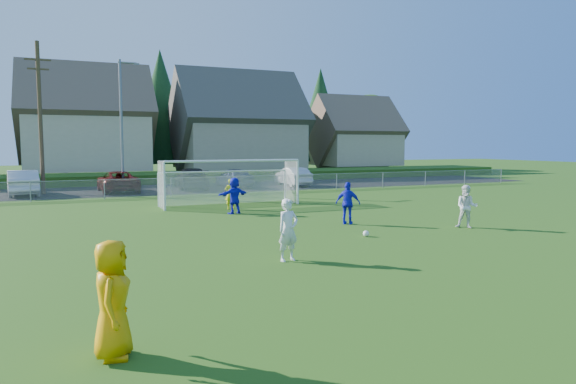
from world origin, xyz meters
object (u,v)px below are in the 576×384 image
object	(u,v)px
player_white_b	(467,207)
car_e	(234,178)
car_d	(191,179)
soccer_goal	(229,175)
car_c	(118,182)
car_f	(293,177)
player_blue_b	(234,196)
car_b	(23,183)
player_blue_a	(348,203)
soccer_ball	(366,234)
referee	(112,299)
player_white_a	(288,230)
goalkeeper	(231,194)

from	to	relation	value
player_white_b	car_e	xyz separation A→B (m)	(-2.47, 22.31, -0.11)
car_d	soccer_goal	size ratio (longest dim) A/B	0.72
car_c	car_d	distance (m)	5.23
car_e	car_f	xyz separation A→B (m)	(4.73, -0.54, -0.02)
car_e	player_blue_b	bearing A→B (deg)	66.66
car_b	car_f	distance (m)	19.26
player_white_b	player_blue_b	size ratio (longest dim) A/B	0.98
car_f	car_e	bearing A→B (deg)	-5.24
soccer_goal	car_e	bearing A→B (deg)	70.89
player_blue_b	car_b	xyz separation A→B (m)	(-9.89, 13.97, -0.05)
player_blue_a	car_d	bearing A→B (deg)	-41.01
player_blue_b	car_d	world-z (taller)	player_blue_b
soccer_ball	soccer_goal	xyz separation A→B (m)	(-1.66, 11.23, 1.52)
player_blue_b	car_e	xyz separation A→B (m)	(4.64, 14.59, -0.12)
car_c	car_f	world-z (taller)	car_f
soccer_ball	car_f	world-z (taller)	car_f
referee	player_white_b	size ratio (longest dim) A/B	1.09
player_white_a	car_d	world-z (taller)	player_white_a
goalkeeper	car_b	distance (m)	16.01
soccer_ball	car_e	distance (m)	22.45
player_white_a	goalkeeper	world-z (taller)	player_white_a
car_e	car_f	size ratio (longest dim) A/B	0.99
soccer_ball	car_f	size ratio (longest dim) A/B	0.05
car_c	soccer_goal	world-z (taller)	soccer_goal
car_f	soccer_goal	xyz separation A→B (m)	(-8.58, -10.56, 0.90)
player_white_a	car_e	size ratio (longest dim) A/B	0.41
car_b	player_white_b	bearing A→B (deg)	122.04
referee	car_e	distance (m)	31.85
player_blue_b	car_b	size ratio (longest dim) A/B	0.35
soccer_ball	referee	bearing A→B (deg)	-141.35
car_e	soccer_ball	bearing A→B (deg)	78.73
soccer_goal	player_blue_a	bearing A→B (deg)	-73.39
player_blue_b	car_e	size ratio (longest dim) A/B	0.40
car_c	player_blue_b	bearing A→B (deg)	103.80
player_white_b	player_blue_b	xyz separation A→B (m)	(-7.11, 7.72, 0.02)
soccer_ball	car_d	size ratio (longest dim) A/B	0.04
player_white_b	player_blue_a	bearing A→B (deg)	-170.29
car_e	referee	bearing A→B (deg)	63.28
car_c	soccer_goal	xyz separation A→B (m)	(4.79, -10.46, 0.90)
soccer_ball	player_blue_a	xyz separation A→B (m)	(0.86, 2.77, 0.77)
car_c	car_b	bearing A→B (deg)	-2.37
soccer_ball	player_white_b	world-z (taller)	player_white_b
player_blue_b	car_d	xyz separation A→B (m)	(1.23, 14.27, -0.09)
referee	car_e	size ratio (longest dim) A/B	0.42
player_blue_a	player_blue_b	bearing A→B (deg)	-13.52
player_blue_a	soccer_goal	xyz separation A→B (m)	(-2.53, 8.47, 0.75)
player_blue_a	car_d	world-z (taller)	player_blue_a
car_b	car_c	size ratio (longest dim) A/B	0.96
car_d	player_blue_a	bearing A→B (deg)	103.12
car_f	player_white_b	bearing A→B (deg)	85.32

